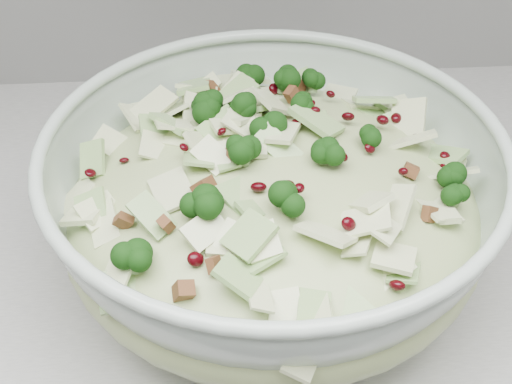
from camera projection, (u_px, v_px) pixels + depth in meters
mixing_bowl at (273, 210)px, 0.63m from camera, size 0.48×0.48×0.16m
salad at (273, 188)px, 0.62m from camera, size 0.38×0.38×0.16m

